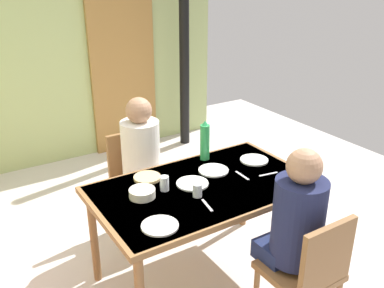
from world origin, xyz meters
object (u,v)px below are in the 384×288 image
chair_far_diner (136,178)px  person_far_diner (142,152)px  water_bottle_green_near (205,141)px  dining_table (204,195)px  chair_near_diner (309,271)px  person_near_diner (296,218)px  serving_bowl_center (142,193)px

chair_far_diner → person_far_diner: person_far_diner is taller
chair_far_diner → water_bottle_green_near: water_bottle_green_near is taller
dining_table → person_far_diner: bearing=102.2°
chair_near_diner → person_near_diner: bearing=90.0°
dining_table → person_far_diner: size_ratio=1.93×
water_bottle_green_near → serving_bowl_center: (-0.66, -0.27, -0.12)m
dining_table → water_bottle_green_near: 0.48m
chair_far_diner → person_far_diner: (-0.00, -0.14, 0.28)m
chair_far_diner → water_bottle_green_near: size_ratio=2.80×
chair_far_diner → serving_bowl_center: bearing=68.7°
chair_near_diner → water_bottle_green_near: water_bottle_green_near is taller
chair_near_diner → person_far_diner: bearing=103.2°
person_near_diner → water_bottle_green_near: (0.04, 1.01, 0.12)m
person_near_diner → person_far_diner: bearing=104.5°
chair_near_diner → chair_far_diner: bearing=102.1°
dining_table → person_near_diner: 0.70m
person_near_diner → person_far_diner: size_ratio=1.00×
chair_far_diner → dining_table: bearing=100.1°
dining_table → chair_far_diner: (-0.14, 0.80, -0.18)m
water_bottle_green_near → serving_bowl_center: bearing=-157.9°
person_far_diner → serving_bowl_center: (-0.28, -0.58, -0.00)m
dining_table → person_far_diner: (-0.14, 0.66, 0.10)m
serving_bowl_center → water_bottle_green_near: bearing=22.1°
person_near_diner → serving_bowl_center: person_near_diner is taller
person_near_diner → chair_far_diner: bearing=103.2°
dining_table → person_far_diner: person_far_diner is taller
chair_far_diner → person_near_diner: 1.52m
dining_table → person_far_diner: 0.68m
person_near_diner → chair_near_diner: bearing=-90.0°
chair_near_diner → dining_table: bearing=104.1°
chair_near_diner → person_near_diner: 0.31m
chair_near_diner → water_bottle_green_near: (0.04, 1.15, 0.40)m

